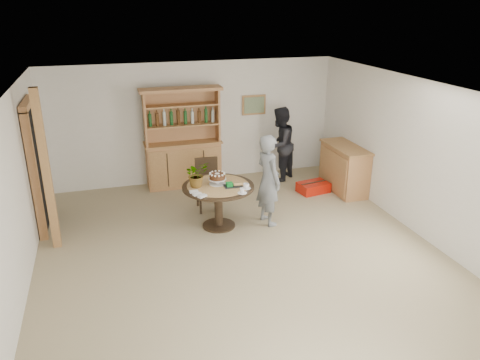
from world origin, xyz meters
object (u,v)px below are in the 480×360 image
teen_boy (268,180)px  adult_person (280,144)px  hutch (183,153)px  dining_table (218,194)px  red_suitcase (313,187)px  dining_chair (208,180)px  sideboard (344,168)px

teen_boy → adult_person: (0.95, 1.92, -0.00)m
hutch → dining_table: size_ratio=1.70×
hutch → red_suitcase: bearing=-25.6°
hutch → dining_table: hutch is taller
hutch → dining_chair: 1.30m
hutch → teen_boy: (1.06, -2.20, 0.10)m
sideboard → dining_chair: size_ratio=1.33×
hutch → dining_chair: hutch is taller
dining_chair → red_suitcase: bearing=6.5°
sideboard → adult_person: size_ratio=0.80×
sideboard → dining_chair: dining_chair is taller
sideboard → dining_table: (-2.83, -0.86, 0.13)m
adult_person → red_suitcase: size_ratio=2.40×
dining_chair → sideboard: bearing=4.2°
teen_boy → dining_table: bearing=71.4°
red_suitcase → dining_table: bearing=-166.4°
adult_person → red_suitcase: (0.41, -0.87, -0.69)m
dining_table → red_suitcase: size_ratio=1.82×
sideboard → red_suitcase: size_ratio=1.92×
red_suitcase → adult_person: bearing=105.7°
dining_chair → hutch: bearing=103.2°
dining_chair → red_suitcase: size_ratio=1.44×
hutch → adult_person: hutch is taller
sideboard → teen_boy: bearing=-154.1°
red_suitcase → teen_boy: bearing=-152.0°
sideboard → teen_boy: size_ratio=0.80×
hutch → dining_chair: (0.22, -1.27, -0.15)m
dining_chair → red_suitcase: dining_chair is taller
dining_chair → teen_boy: 1.28m
teen_boy → adult_person: 2.14m
teen_boy → adult_person: bearing=-38.2°
sideboard → teen_boy: teen_boy is taller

